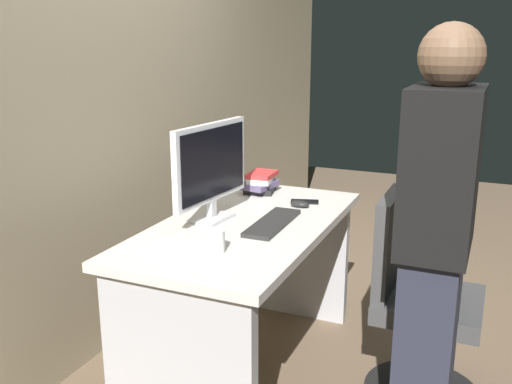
{
  "coord_description": "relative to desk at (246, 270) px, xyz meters",
  "views": [
    {
      "loc": [
        -2.29,
        -1.05,
        1.59
      ],
      "look_at": [
        0.0,
        -0.05,
        0.91
      ],
      "focal_mm": 39.95,
      "sensor_mm": 36.0,
      "label": 1
    }
  ],
  "objects": [
    {
      "name": "desk",
      "position": [
        0.0,
        0.0,
        0.0
      ],
      "size": [
        1.41,
        0.73,
        0.76
      ],
      "color": "beige",
      "rests_on": "ground"
    },
    {
      "name": "mouse",
      "position": [
        0.33,
        -0.15,
        0.26
      ],
      "size": [
        0.06,
        0.1,
        0.03
      ],
      "primitive_type": "ellipsoid",
      "color": "black",
      "rests_on": "desk"
    },
    {
      "name": "ground_plane",
      "position": [
        0.0,
        0.0,
        -0.52
      ],
      "size": [
        9.0,
        9.0,
        0.0
      ],
      "primitive_type": "plane",
      "color": "brown"
    },
    {
      "name": "book_stack",
      "position": [
        0.51,
        0.15,
        0.29
      ],
      "size": [
        0.23,
        0.19,
        0.11
      ],
      "color": "black",
      "rests_on": "desk"
    },
    {
      "name": "cell_phone",
      "position": [
        0.42,
        -0.14,
        0.24
      ],
      "size": [
        0.11,
        0.16,
        0.01
      ],
      "primitive_type": "cube",
      "rotation": [
        0.0,
        0.0,
        0.29
      ],
      "color": "black",
      "rests_on": "desk"
    },
    {
      "name": "wall_back",
      "position": [
        0.0,
        0.81,
        0.98
      ],
      "size": [
        6.4,
        0.1,
        3.0
      ],
      "primitive_type": "cube",
      "color": "tan",
      "rests_on": "ground"
    },
    {
      "name": "person_at_desk",
      "position": [
        -0.26,
        -0.87,
        0.32
      ],
      "size": [
        0.4,
        0.24,
        1.64
      ],
      "color": "#262838",
      "rests_on": "ground"
    },
    {
      "name": "monitor",
      "position": [
        -0.03,
        0.16,
        0.5
      ],
      "size": [
        0.54,
        0.16,
        0.46
      ],
      "color": "silver",
      "rests_on": "desk"
    },
    {
      "name": "keyboard",
      "position": [
        0.01,
        -0.13,
        0.25
      ],
      "size": [
        0.43,
        0.14,
        0.02
      ],
      "primitive_type": "cube",
      "rotation": [
        0.0,
        0.0,
        0.02
      ],
      "color": "#262626",
      "rests_on": "desk"
    },
    {
      "name": "cup_near_keyboard",
      "position": [
        -0.4,
        -0.05,
        0.29
      ],
      "size": [
        0.07,
        0.07,
        0.09
      ],
      "primitive_type": "cylinder",
      "color": "silver",
      "rests_on": "desk"
    },
    {
      "name": "office_chair",
      "position": [
        0.1,
        -0.78,
        -0.09
      ],
      "size": [
        0.52,
        0.52,
        0.94
      ],
      "color": "black",
      "rests_on": "ground"
    }
  ]
}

